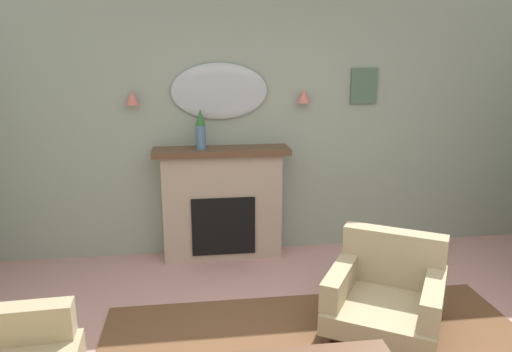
% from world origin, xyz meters
% --- Properties ---
extents(wall_back, '(7.01, 0.10, 2.67)m').
position_xyz_m(wall_back, '(0.00, 2.58, 1.33)').
color(wall_back, '#93A393').
rests_on(wall_back, ground).
extents(fireplace, '(1.36, 0.36, 1.16)m').
position_xyz_m(fireplace, '(-0.58, 2.36, 0.57)').
color(fireplace, tan).
rests_on(fireplace, ground).
extents(mantel_vase_right, '(0.10, 0.10, 0.40)m').
position_xyz_m(mantel_vase_right, '(-0.78, 2.33, 1.36)').
color(mantel_vase_right, '#4C7093').
rests_on(mantel_vase_right, fireplace).
extents(wall_mirror, '(0.96, 0.06, 0.56)m').
position_xyz_m(wall_mirror, '(-0.58, 2.50, 1.71)').
color(wall_mirror, '#B2BCC6').
extents(wall_sconce_left, '(0.14, 0.14, 0.14)m').
position_xyz_m(wall_sconce_left, '(-1.43, 2.45, 1.66)').
color(wall_sconce_left, '#D17066').
extents(wall_sconce_right, '(0.14, 0.14, 0.14)m').
position_xyz_m(wall_sconce_right, '(0.27, 2.45, 1.66)').
color(wall_sconce_right, '#D17066').
extents(framed_picture, '(0.28, 0.03, 0.36)m').
position_xyz_m(framed_picture, '(0.92, 2.51, 1.75)').
color(framed_picture, '#4C6B56').
extents(armchair_by_coffee_table, '(1.11, 1.12, 0.71)m').
position_xyz_m(armchair_by_coffee_table, '(0.58, 0.85, 0.31)').
color(armchair_by_coffee_table, tan).
rests_on(armchair_by_coffee_table, ground).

